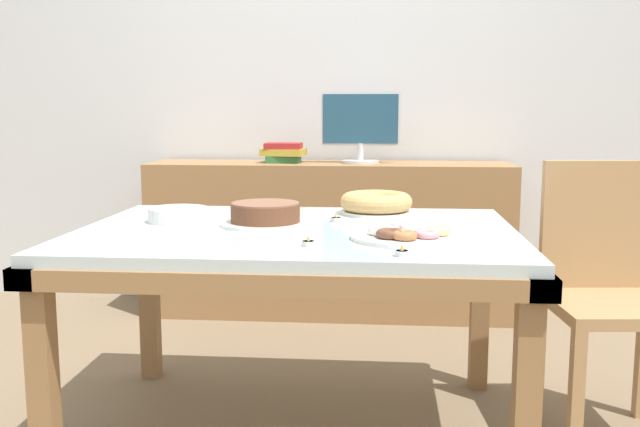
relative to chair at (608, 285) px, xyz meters
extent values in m
cube|color=silver|center=(-1.05, 1.69, 0.78)|extent=(8.00, 0.10, 2.60)
cube|color=silver|center=(-1.05, -0.10, 0.18)|extent=(1.45, 1.03, 0.04)
cube|color=olive|center=(-1.05, -0.60, 0.13)|extent=(1.48, 0.08, 0.06)
cube|color=olive|center=(-1.05, 0.39, 0.13)|extent=(1.48, 0.08, 0.06)
cube|color=olive|center=(-1.75, -0.10, 0.13)|extent=(0.08, 1.07, 0.06)
cube|color=olive|center=(-0.35, -0.10, 0.13)|extent=(0.08, 1.07, 0.06)
cube|color=olive|center=(-1.73, -0.57, -0.19)|extent=(0.07, 0.07, 0.66)
cube|color=olive|center=(-0.38, -0.57, -0.19)|extent=(0.07, 0.07, 0.66)
cube|color=olive|center=(-1.73, 0.37, -0.19)|extent=(0.07, 0.07, 0.66)
cube|color=olive|center=(-0.38, 0.37, -0.19)|extent=(0.07, 0.07, 0.66)
cube|color=tan|center=(0.01, -0.07, -0.05)|extent=(0.46, 0.46, 0.04)
cube|color=tan|center=(-0.01, 0.11, 0.19)|extent=(0.40, 0.07, 0.45)
cube|color=tan|center=(-0.16, -0.28, -0.30)|extent=(0.04, 0.04, 0.45)
cube|color=tan|center=(-0.20, 0.10, -0.30)|extent=(0.04, 0.04, 0.45)
cube|color=olive|center=(-1.05, 1.39, -0.11)|extent=(1.95, 0.44, 0.83)
cylinder|color=silver|center=(-0.89, 1.39, 0.31)|extent=(0.20, 0.20, 0.02)
cylinder|color=silver|center=(-0.89, 1.39, 0.37)|extent=(0.04, 0.04, 0.09)
cube|color=silver|center=(-0.89, 1.39, 0.54)|extent=(0.42, 0.02, 0.28)
cube|color=navy|center=(-0.89, 1.38, 0.54)|extent=(0.40, 0.00, 0.26)
cube|color=#2D6638|center=(-1.31, 1.39, 0.32)|extent=(0.19, 0.16, 0.04)
cube|color=#B29933|center=(-1.31, 1.39, 0.36)|extent=(0.24, 0.20, 0.04)
cube|color=maroon|center=(-1.31, 1.39, 0.40)|extent=(0.19, 0.16, 0.03)
cylinder|color=white|center=(-1.17, -0.05, 0.21)|extent=(0.31, 0.31, 0.01)
cylinder|color=brown|center=(-1.17, -0.05, 0.24)|extent=(0.24, 0.24, 0.06)
cylinder|color=brown|center=(-1.17, -0.05, 0.27)|extent=(0.23, 0.23, 0.01)
cylinder|color=white|center=(-0.79, 0.25, 0.21)|extent=(0.26, 0.26, 0.01)
torus|color=tan|center=(-0.79, 0.25, 0.25)|extent=(0.27, 0.27, 0.07)
cylinder|color=white|center=(-0.68, -0.27, 0.21)|extent=(0.36, 0.36, 0.01)
torus|color=#EAD184|center=(-0.60, -0.28, 0.23)|extent=(0.08, 0.08, 0.03)
torus|color=white|center=(-0.62, -0.21, 0.22)|extent=(0.07, 0.07, 0.02)
torus|color=white|center=(-0.68, -0.19, 0.22)|extent=(0.08, 0.08, 0.02)
torus|color=pink|center=(-0.75, -0.21, 0.22)|extent=(0.07, 0.07, 0.02)
torus|color=white|center=(-0.77, -0.29, 0.23)|extent=(0.09, 0.09, 0.03)
torus|color=brown|center=(-0.75, -0.34, 0.23)|extent=(0.08, 0.08, 0.03)
torus|color=#B27042|center=(-0.70, -0.37, 0.23)|extent=(0.07, 0.07, 0.03)
torus|color=pink|center=(-0.64, -0.33, 0.22)|extent=(0.08, 0.08, 0.02)
cylinder|color=white|center=(-1.49, 0.00, 0.20)|extent=(0.21, 0.21, 0.01)
cylinder|color=white|center=(-1.49, 0.00, 0.21)|extent=(0.21, 0.21, 0.01)
cylinder|color=white|center=(-1.49, 0.00, 0.22)|extent=(0.21, 0.21, 0.01)
cylinder|color=white|center=(-1.49, 0.00, 0.23)|extent=(0.21, 0.21, 0.01)
cylinder|color=white|center=(-1.49, 0.00, 0.24)|extent=(0.21, 0.21, 0.01)
cylinder|color=silver|center=(-0.72, -0.54, 0.21)|extent=(0.04, 0.04, 0.02)
cylinder|color=white|center=(-0.72, -0.54, 0.21)|extent=(0.03, 0.03, 0.00)
cone|color=#F9B74C|center=(-0.72, -0.54, 0.23)|extent=(0.01, 0.01, 0.02)
cylinder|color=silver|center=(-0.93, 0.04, 0.21)|extent=(0.04, 0.04, 0.02)
cylinder|color=white|center=(-0.93, 0.04, 0.21)|extent=(0.03, 0.03, 0.00)
cone|color=#F9B74C|center=(-0.93, 0.04, 0.23)|extent=(0.01, 0.01, 0.02)
cylinder|color=silver|center=(-0.98, -0.42, 0.21)|extent=(0.04, 0.04, 0.02)
cylinder|color=white|center=(-0.98, -0.42, 0.21)|extent=(0.03, 0.03, 0.00)
cone|color=#F9B74C|center=(-0.98, -0.42, 0.23)|extent=(0.01, 0.01, 0.02)
camera|label=1|loc=(-0.77, -2.44, 0.59)|focal=40.00mm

